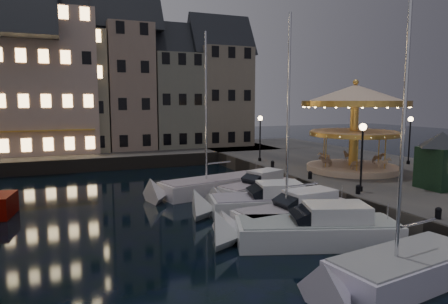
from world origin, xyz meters
name	(u,v)px	position (x,y,z in m)	size (l,w,h in m)	color
ground	(263,231)	(0.00, 0.00, 0.00)	(160.00, 160.00, 0.00)	black
quay_east	(385,179)	(14.00, 6.00, 0.65)	(16.00, 56.00, 1.30)	#474442
quay_north	(80,158)	(-8.00, 28.00, 0.65)	(44.00, 12.00, 1.30)	#474442
quaywall_e	(299,187)	(6.00, 6.00, 0.65)	(0.15, 44.00, 1.30)	#47423A
quaywall_n	(104,165)	(-6.00, 22.00, 0.65)	(48.00, 0.15, 1.30)	#47423A
streetlamp_b	(362,147)	(7.20, 1.00, 4.02)	(0.44, 0.44, 4.17)	black
streetlamp_c	(260,132)	(7.20, 14.50, 4.02)	(0.44, 0.44, 4.17)	black
streetlamp_d	(410,133)	(18.50, 8.00, 4.02)	(0.44, 0.44, 4.17)	black
bollard_a	(438,212)	(6.60, -5.00, 1.60)	(0.30, 0.30, 0.57)	black
bollard_b	(358,189)	(6.60, 0.50, 1.60)	(0.30, 0.30, 0.57)	black
bollard_c	(310,175)	(6.60, 5.50, 1.60)	(0.30, 0.30, 0.57)	black
bollard_d	(273,164)	(6.60, 11.00, 1.60)	(0.30, 0.30, 0.57)	black
townhouse_nb	(15,87)	(-14.05, 30.00, 8.28)	(6.16, 8.00, 13.80)	slate
townhouse_nc	(76,83)	(-8.00, 30.00, 8.78)	(6.82, 8.00, 14.80)	gray
townhouse_nd	(128,80)	(-2.25, 30.00, 9.28)	(5.50, 8.00, 15.80)	gray
townhouse_ne	(173,93)	(3.20, 30.00, 7.78)	(6.16, 8.00, 12.80)	slate
townhouse_nf	(219,90)	(9.25, 30.00, 8.28)	(6.82, 8.00, 13.80)	gray
hotel_corner	(15,73)	(-14.00, 30.00, 9.78)	(17.60, 9.00, 16.80)	beige
motorboat_a	(396,272)	(1.58, -7.51, 0.54)	(7.59, 3.42, 12.56)	silver
motorboat_b	(308,231)	(1.06, -2.59, 0.64)	(8.65, 5.08, 2.15)	silver
motorboat_c	(291,215)	(1.62, -0.08, 0.68)	(8.28, 2.83, 10.94)	white
motorboat_d	(260,204)	(1.19, 2.73, 0.64)	(7.82, 4.05, 2.15)	silver
motorboat_e	(254,191)	(2.49, 6.23, 0.64)	(7.01, 4.06, 2.15)	silver
motorboat_f	(210,187)	(0.25, 9.00, 0.53)	(9.61, 4.46, 12.75)	silver
carousel	(355,111)	(11.63, 7.06, 6.02)	(8.19, 8.19, 7.17)	#D4B293
ticket_kiosk	(442,151)	(12.36, -0.24, 3.72)	(3.48, 3.48, 4.08)	black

